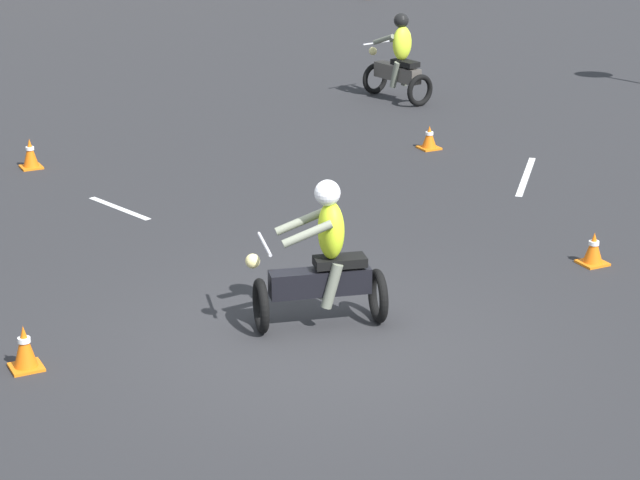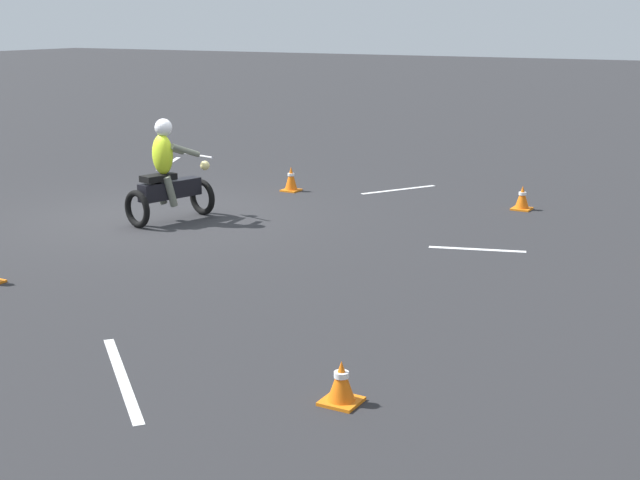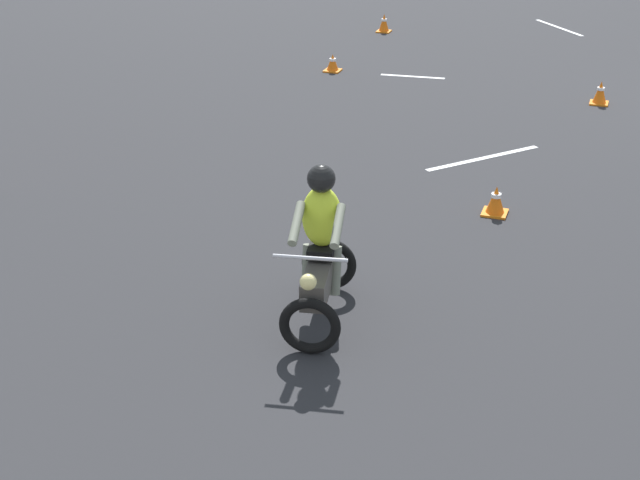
{
  "view_description": "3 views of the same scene",
  "coord_description": "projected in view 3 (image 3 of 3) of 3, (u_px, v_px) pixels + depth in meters",
  "views": [
    {
      "loc": [
        -5.44,
        -10.82,
        5.46
      ],
      "look_at": [
        0.16,
        0.34,
        1.0
      ],
      "focal_mm": 70.0,
      "sensor_mm": 36.0,
      "label": 1
    },
    {
      "loc": [
        11.25,
        9.28,
        3.21
      ],
      "look_at": [
        3.22,
        4.8,
        0.9
      ],
      "focal_mm": 50.0,
      "sensor_mm": 36.0,
      "label": 2
    },
    {
      "loc": [
        3.66,
        16.74,
        4.71
      ],
      "look_at": [
        6.28,
        9.26,
        0.9
      ],
      "focal_mm": 50.0,
      "sensor_mm": 36.0,
      "label": 3
    }
  ],
  "objects": [
    {
      "name": "lane_stripe_ne",
      "position": [
        483.0,
        158.0,
        13.43
      ],
      "size": [
        1.45,
        1.64,
        0.01
      ],
      "primitive_type": "cube",
      "rotation": [
        0.0,
        0.0,
        2.42
      ],
      "color": "silver",
      "rests_on": "ground"
    },
    {
      "name": "traffic_cone_near_right",
      "position": [
        600.0,
        93.0,
        15.85
      ],
      "size": [
        0.32,
        0.32,
        0.41
      ],
      "color": "orange",
      "rests_on": "ground"
    },
    {
      "name": "lane_stripe_se",
      "position": [
        559.0,
        27.0,
        21.56
      ],
      "size": [
        1.3,
        1.55,
        0.01
      ],
      "primitive_type": "cube",
      "rotation": [
        0.0,
        0.0,
        6.97
      ],
      "color": "silver",
      "rests_on": "ground"
    },
    {
      "name": "lane_stripe_e",
      "position": [
        413.0,
        76.0,
        17.57
      ],
      "size": [
        1.27,
        0.22,
        0.01
      ],
      "primitive_type": "cube",
      "rotation": [
        0.0,
        0.0,
        1.67
      ],
      "color": "silver",
      "rests_on": "ground"
    },
    {
      "name": "traffic_cone_far_right",
      "position": [
        496.0,
        201.0,
        11.49
      ],
      "size": [
        0.32,
        0.32,
        0.38
      ],
      "color": "orange",
      "rests_on": "ground"
    },
    {
      "name": "traffic_cone_near_left",
      "position": [
        333.0,
        63.0,
        17.87
      ],
      "size": [
        0.32,
        0.32,
        0.35
      ],
      "color": "orange",
      "rests_on": "ground"
    },
    {
      "name": "traffic_cone_mid_center",
      "position": [
        384.0,
        23.0,
        21.06
      ],
      "size": [
        0.32,
        0.32,
        0.42
      ],
      "color": "orange",
      "rests_on": "ground"
    },
    {
      "name": "motorcycle_rider_background",
      "position": [
        321.0,
        254.0,
        8.9
      ],
      "size": [
        0.88,
        1.55,
        1.66
      ],
      "rotation": [
        0.0,
        0.0,
        0.19
      ],
      "color": "black",
      "rests_on": "ground"
    }
  ]
}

